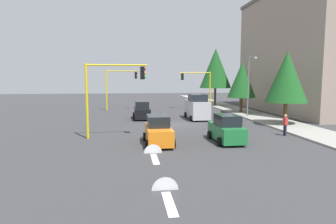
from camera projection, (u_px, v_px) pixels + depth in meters
ground_plane at (174, 124)px, 29.19m from camera, size 120.00×120.00×0.00m
sidewalk_kerb at (254, 115)px, 35.48m from camera, size 80.00×4.00×0.15m
lane_arrow_near at (154, 155)px, 17.46m from camera, size 2.40×1.10×1.10m
lane_arrow_mid at (167, 195)px, 11.55m from camera, size 2.40×1.10×1.10m
apartment_block at (303, 52)px, 38.96m from camera, size 21.58×9.30×15.96m
traffic_signal_far_left at (198, 83)px, 43.27m from camera, size 0.36×4.59×5.45m
traffic_signal_far_right at (119, 82)px, 41.77m from camera, size 0.36×4.59×5.65m
traffic_signal_near_right at (111, 85)px, 22.07m from camera, size 0.36×4.59×5.65m
street_lamp_curbside at (250, 80)px, 33.45m from camera, size 2.15×0.28×7.00m
tree_roadside_near at (287, 77)px, 28.06m from camera, size 3.90×3.90×7.11m
tree_roadside_far at (216, 68)px, 47.46m from camera, size 5.04×5.04×9.24m
tree_roadside_mid at (242, 80)px, 37.89m from camera, size 3.60×3.60×6.55m
delivery_van_silver at (197, 108)px, 32.72m from camera, size 4.80×2.22×2.77m
car_orange at (158, 131)px, 20.40m from camera, size 4.07×1.96×1.98m
car_green at (226, 130)px, 21.06m from camera, size 3.95×1.94×1.98m
car_black at (142, 111)px, 32.98m from camera, size 4.04×2.02×1.98m
pedestrian_crossing at (285, 124)px, 23.35m from camera, size 0.40×0.24×1.70m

